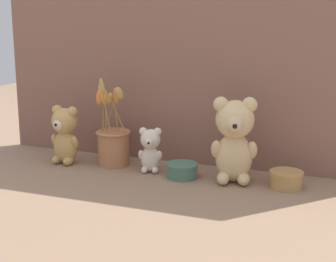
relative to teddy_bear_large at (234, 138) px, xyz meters
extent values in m
plane|color=#8E7056|center=(-0.23, -0.01, -0.15)|extent=(4.00, 4.00, 0.00)
cube|color=#845B4C|center=(-0.23, 0.16, 0.23)|extent=(1.45, 0.02, 0.76)
ellipsoid|color=#DBBC84|center=(0.00, 0.00, -0.07)|extent=(0.14, 0.12, 0.16)
sphere|color=#DBBC84|center=(0.00, 0.00, 0.06)|extent=(0.13, 0.13, 0.13)
sphere|color=#D1B289|center=(0.01, -0.04, 0.05)|extent=(0.06, 0.06, 0.06)
sphere|color=black|center=(0.02, -0.07, 0.05)|extent=(0.02, 0.02, 0.02)
sphere|color=#DBBC84|center=(0.04, 0.01, 0.11)|extent=(0.05, 0.05, 0.05)
sphere|color=#DBBC84|center=(-0.04, -0.01, 0.11)|extent=(0.05, 0.05, 0.05)
ellipsoid|color=#DBBC84|center=(0.06, 0.01, -0.04)|extent=(0.05, 0.06, 0.07)
ellipsoid|color=#DBBC84|center=(-0.05, -0.02, -0.04)|extent=(0.05, 0.06, 0.07)
ellipsoid|color=#DBBC84|center=(0.04, -0.02, -0.13)|extent=(0.06, 0.07, 0.04)
ellipsoid|color=#DBBC84|center=(-0.02, -0.04, -0.13)|extent=(0.06, 0.07, 0.04)
ellipsoid|color=tan|center=(-0.63, 0.00, -0.09)|extent=(0.10, 0.08, 0.12)
sphere|color=tan|center=(-0.63, 0.00, 0.01)|extent=(0.10, 0.10, 0.10)
sphere|color=beige|center=(-0.63, -0.04, 0.01)|extent=(0.05, 0.05, 0.05)
sphere|color=black|center=(-0.64, -0.06, 0.01)|extent=(0.01, 0.01, 0.01)
sphere|color=tan|center=(-0.60, -0.01, 0.05)|extent=(0.04, 0.04, 0.04)
sphere|color=tan|center=(-0.67, 0.00, 0.05)|extent=(0.04, 0.04, 0.04)
ellipsoid|color=tan|center=(-0.59, -0.02, -0.06)|extent=(0.03, 0.04, 0.06)
ellipsoid|color=tan|center=(-0.68, -0.01, -0.06)|extent=(0.03, 0.04, 0.06)
ellipsoid|color=tan|center=(-0.61, -0.03, -0.13)|extent=(0.03, 0.05, 0.03)
ellipsoid|color=tan|center=(-0.66, -0.03, -0.13)|extent=(0.03, 0.05, 0.03)
ellipsoid|color=beige|center=(-0.30, 0.00, -0.10)|extent=(0.08, 0.07, 0.09)
sphere|color=beige|center=(-0.30, 0.00, -0.03)|extent=(0.07, 0.07, 0.07)
sphere|color=beige|center=(-0.29, -0.02, -0.03)|extent=(0.03, 0.03, 0.03)
sphere|color=black|center=(-0.29, -0.04, -0.03)|extent=(0.01, 0.01, 0.01)
sphere|color=beige|center=(-0.27, 0.01, 0.00)|extent=(0.03, 0.03, 0.03)
sphere|color=beige|center=(-0.32, 0.00, 0.00)|extent=(0.03, 0.03, 0.03)
ellipsoid|color=beige|center=(-0.26, 0.01, -0.09)|extent=(0.03, 0.04, 0.04)
ellipsoid|color=beige|center=(-0.33, -0.01, -0.09)|extent=(0.03, 0.04, 0.04)
ellipsoid|color=beige|center=(-0.27, -0.01, -0.14)|extent=(0.03, 0.04, 0.02)
ellipsoid|color=beige|center=(-0.31, -0.02, -0.14)|extent=(0.03, 0.04, 0.02)
cylinder|color=#AD7047|center=(-0.46, 0.03, -0.08)|extent=(0.11, 0.11, 0.13)
torus|color=#AD7047|center=(-0.46, 0.03, -0.03)|extent=(0.13, 0.13, 0.01)
cylinder|color=#9E7542|center=(-0.48, 0.03, 0.04)|extent=(0.01, 0.01, 0.12)
ellipsoid|color=gold|center=(-0.48, 0.02, 0.10)|extent=(0.03, 0.03, 0.06)
cylinder|color=#9E7542|center=(-0.49, 0.03, 0.04)|extent=(0.01, 0.03, 0.12)
ellipsoid|color=orange|center=(-0.50, 0.02, 0.10)|extent=(0.03, 0.04, 0.06)
cylinder|color=#9E7542|center=(-0.48, 0.07, 0.03)|extent=(0.04, 0.03, 0.11)
ellipsoid|color=gold|center=(-0.50, 0.08, 0.09)|extent=(0.04, 0.04, 0.05)
cylinder|color=#9E7542|center=(-0.43, 0.01, 0.05)|extent=(0.02, 0.02, 0.13)
ellipsoid|color=orange|center=(-0.43, 0.01, 0.11)|extent=(0.03, 0.03, 0.06)
cylinder|color=#9E7542|center=(-0.49, 0.04, 0.06)|extent=(0.01, 0.03, 0.15)
ellipsoid|color=tan|center=(-0.50, 0.04, 0.13)|extent=(0.02, 0.03, 0.06)
cylinder|color=#9E7542|center=(-0.42, -0.01, 0.06)|extent=(0.05, 0.05, 0.15)
ellipsoid|color=tan|center=(-0.40, -0.03, 0.13)|extent=(0.05, 0.05, 0.05)
cylinder|color=#9E7542|center=(-0.46, -0.01, 0.06)|extent=(0.04, 0.01, 0.17)
ellipsoid|color=tan|center=(-0.46, -0.03, 0.15)|extent=(0.03, 0.02, 0.06)
cylinder|color=tan|center=(0.17, 0.00, -0.13)|extent=(0.10, 0.10, 0.04)
cylinder|color=tan|center=(0.17, 0.00, -0.10)|extent=(0.11, 0.11, 0.01)
cylinder|color=#47705B|center=(-0.17, -0.02, -0.13)|extent=(0.10, 0.10, 0.04)
cylinder|color=#47705B|center=(-0.17, -0.02, -0.10)|extent=(0.11, 0.11, 0.01)
camera|label=1|loc=(0.38, -1.58, 0.39)|focal=55.00mm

